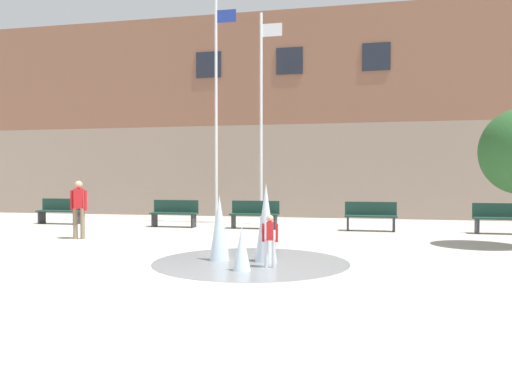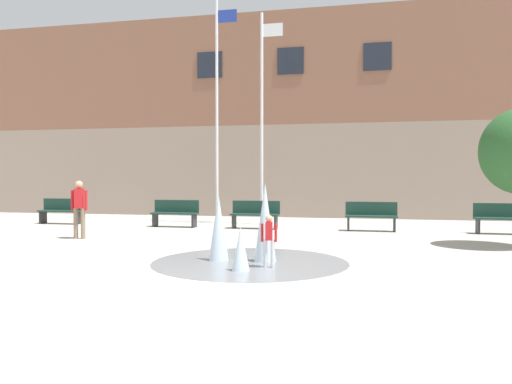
{
  "view_description": "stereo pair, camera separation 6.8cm",
  "coord_description": "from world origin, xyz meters",
  "px_view_note": "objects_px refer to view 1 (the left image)",
  "views": [
    {
      "loc": [
        2.96,
        -5.74,
        1.7
      ],
      "look_at": [
        0.24,
        7.05,
        1.3
      ],
      "focal_mm": 35.0,
      "sensor_mm": 36.0,
      "label": 1
    },
    {
      "loc": [
        3.03,
        -5.73,
        1.7
      ],
      "look_at": [
        0.24,
        7.05,
        1.3
      ],
      "focal_mm": 35.0,
      "sensor_mm": 36.0,
      "label": 2
    }
  ],
  "objects_px": {
    "park_bench_far_left": "(60,211)",
    "park_bench_center": "(255,214)",
    "adult_watching": "(79,205)",
    "park_bench_under_left_flagpole": "(175,213)",
    "flagpole_right": "(262,112)",
    "flagpole_left": "(217,105)",
    "child_in_fountain": "(270,237)",
    "park_bench_near_trashcan": "(371,216)",
    "park_bench_far_right": "(502,218)"
  },
  "relations": [
    {
      "from": "flagpole_left",
      "to": "park_bench_far_left",
      "type": "bearing_deg",
      "value": -165.62
    },
    {
      "from": "park_bench_far_left",
      "to": "park_bench_center",
      "type": "relative_size",
      "value": 1.0
    },
    {
      "from": "park_bench_near_trashcan",
      "to": "adult_watching",
      "type": "distance_m",
      "value": 8.69
    },
    {
      "from": "adult_watching",
      "to": "park_bench_far_left",
      "type": "bearing_deg",
      "value": 19.61
    },
    {
      "from": "park_bench_under_left_flagpole",
      "to": "child_in_fountain",
      "type": "xyz_separation_m",
      "value": [
        4.54,
        -6.8,
        0.1
      ]
    },
    {
      "from": "adult_watching",
      "to": "park_bench_center",
      "type": "bearing_deg",
      "value": -68.15
    },
    {
      "from": "park_bench_center",
      "to": "flagpole_left",
      "type": "xyz_separation_m",
      "value": [
        -1.74,
        1.56,
        3.83
      ]
    },
    {
      "from": "child_in_fountain",
      "to": "park_bench_near_trashcan",
      "type": "bearing_deg",
      "value": 156.74
    },
    {
      "from": "park_bench_far_right",
      "to": "adult_watching",
      "type": "height_order",
      "value": "adult_watching"
    },
    {
      "from": "park_bench_under_left_flagpole",
      "to": "park_bench_center",
      "type": "relative_size",
      "value": 1.0
    },
    {
      "from": "park_bench_near_trashcan",
      "to": "flagpole_left",
      "type": "relative_size",
      "value": 0.2
    },
    {
      "from": "park_bench_far_left",
      "to": "flagpole_right",
      "type": "bearing_deg",
      "value": 11.11
    },
    {
      "from": "child_in_fountain",
      "to": "park_bench_far_left",
      "type": "bearing_deg",
      "value": -135.29
    },
    {
      "from": "park_bench_far_left",
      "to": "adult_watching",
      "type": "relative_size",
      "value": 1.01
    },
    {
      "from": "flagpole_left",
      "to": "flagpole_right",
      "type": "xyz_separation_m",
      "value": [
        1.67,
        0.0,
        -0.3
      ]
    },
    {
      "from": "park_bench_far_left",
      "to": "child_in_fountain",
      "type": "bearing_deg",
      "value": -37.84
    },
    {
      "from": "park_bench_far_left",
      "to": "flagpole_left",
      "type": "relative_size",
      "value": 0.2
    },
    {
      "from": "park_bench_near_trashcan",
      "to": "flagpole_left",
      "type": "height_order",
      "value": "flagpole_left"
    },
    {
      "from": "park_bench_near_trashcan",
      "to": "adult_watching",
      "type": "bearing_deg",
      "value": -154.85
    },
    {
      "from": "park_bench_far_left",
      "to": "park_bench_under_left_flagpole",
      "type": "height_order",
      "value": "same"
    },
    {
      "from": "park_bench_far_right",
      "to": "child_in_fountain",
      "type": "height_order",
      "value": "child_in_fountain"
    },
    {
      "from": "adult_watching",
      "to": "flagpole_right",
      "type": "xyz_separation_m",
      "value": [
        4.08,
        5.2,
        3.07
      ]
    },
    {
      "from": "park_bench_center",
      "to": "adult_watching",
      "type": "height_order",
      "value": "adult_watching"
    },
    {
      "from": "park_bench_far_left",
      "to": "park_bench_far_right",
      "type": "bearing_deg",
      "value": -0.49
    },
    {
      "from": "park_bench_near_trashcan",
      "to": "child_in_fountain",
      "type": "relative_size",
      "value": 1.62
    },
    {
      "from": "park_bench_under_left_flagpole",
      "to": "park_bench_center",
      "type": "xyz_separation_m",
      "value": [
        2.77,
        0.04,
        0.0
      ]
    },
    {
      "from": "park_bench_far_right",
      "to": "flagpole_left",
      "type": "relative_size",
      "value": 0.2
    },
    {
      "from": "park_bench_near_trashcan",
      "to": "flagpole_right",
      "type": "xyz_separation_m",
      "value": [
        -3.78,
        1.51,
        3.53
      ]
    },
    {
      "from": "park_bench_far_right",
      "to": "flagpole_left",
      "type": "distance_m",
      "value": 10.14
    },
    {
      "from": "park_bench_center",
      "to": "adult_watching",
      "type": "xyz_separation_m",
      "value": [
        -4.14,
        -3.65,
        0.45
      ]
    },
    {
      "from": "park_bench_under_left_flagpole",
      "to": "park_bench_near_trashcan",
      "type": "height_order",
      "value": "same"
    },
    {
      "from": "park_bench_far_left",
      "to": "flagpole_right",
      "type": "height_order",
      "value": "flagpole_right"
    },
    {
      "from": "park_bench_far_right",
      "to": "child_in_fountain",
      "type": "distance_m",
      "value": 8.96
    },
    {
      "from": "adult_watching",
      "to": "flagpole_right",
      "type": "distance_m",
      "value": 7.29
    },
    {
      "from": "park_bench_far_left",
      "to": "park_bench_near_trashcan",
      "type": "relative_size",
      "value": 1.0
    },
    {
      "from": "park_bench_near_trashcan",
      "to": "flagpole_left",
      "type": "bearing_deg",
      "value": 164.48
    },
    {
      "from": "park_bench_far_right",
      "to": "adult_watching",
      "type": "bearing_deg",
      "value": -162.53
    },
    {
      "from": "park_bench_under_left_flagpole",
      "to": "adult_watching",
      "type": "distance_m",
      "value": 3.88
    },
    {
      "from": "park_bench_under_left_flagpole",
      "to": "flagpole_right",
      "type": "relative_size",
      "value": 0.21
    },
    {
      "from": "park_bench_under_left_flagpole",
      "to": "park_bench_far_right",
      "type": "bearing_deg",
      "value": 0.36
    },
    {
      "from": "park_bench_far_right",
      "to": "flagpole_right",
      "type": "distance_m",
      "value": 8.5
    },
    {
      "from": "park_bench_under_left_flagpole",
      "to": "park_bench_far_left",
      "type": "bearing_deg",
      "value": 177.54
    },
    {
      "from": "park_bench_far_left",
      "to": "park_bench_near_trashcan",
      "type": "bearing_deg",
      "value": -0.56
    },
    {
      "from": "park_bench_near_trashcan",
      "to": "flagpole_right",
      "type": "relative_size",
      "value": 0.21
    },
    {
      "from": "park_bench_under_left_flagpole",
      "to": "adult_watching",
      "type": "relative_size",
      "value": 1.01
    },
    {
      "from": "park_bench_center",
      "to": "flagpole_right",
      "type": "distance_m",
      "value": 3.85
    },
    {
      "from": "park_bench_near_trashcan",
      "to": "adult_watching",
      "type": "xyz_separation_m",
      "value": [
        -7.86,
        -3.69,
        0.45
      ]
    },
    {
      "from": "park_bench_far_left",
      "to": "park_bench_center",
      "type": "distance_m",
      "value": 7.23
    },
    {
      "from": "park_bench_far_left",
      "to": "flagpole_left",
      "type": "distance_m",
      "value": 6.84
    },
    {
      "from": "park_bench_far_right",
      "to": "flagpole_left",
      "type": "xyz_separation_m",
      "value": [
        -9.26,
        1.53,
        3.83
      ]
    }
  ]
}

